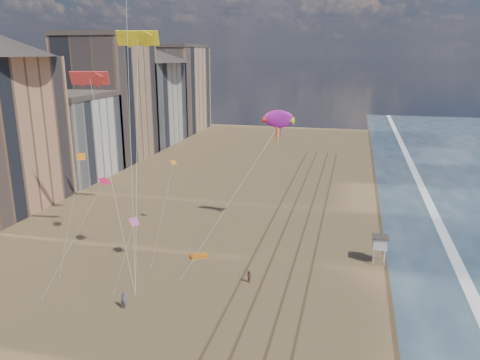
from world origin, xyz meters
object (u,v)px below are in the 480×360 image
(lifeguard_stand, at_px, (380,243))
(grounded_kite, at_px, (199,256))
(kite_flyer_b, at_px, (249,277))
(show_kite, at_px, (279,119))
(kite_flyer_a, at_px, (124,300))

(lifeguard_stand, height_order, grounded_kite, lifeguard_stand)
(kite_flyer_b, bearing_deg, show_kite, 129.91)
(lifeguard_stand, xyz_separation_m, kite_flyer_a, (-24.96, -16.80, -1.76))
(grounded_kite, height_order, show_kite, show_kite)
(lifeguard_stand, relative_size, show_kite, 0.15)
(lifeguard_stand, distance_m, kite_flyer_b, 16.64)
(lifeguard_stand, bearing_deg, show_kite, 153.38)
(show_kite, relative_size, kite_flyer_a, 12.84)
(show_kite, xyz_separation_m, kite_flyer_b, (-0.48, -15.44, -15.34))
(show_kite, height_order, kite_flyer_a, show_kite)
(kite_flyer_b, bearing_deg, lifeguard_stand, 73.10)
(show_kite, bearing_deg, kite_flyer_b, -91.80)
(lifeguard_stand, xyz_separation_m, grounded_kite, (-21.67, -3.39, -2.57))
(kite_flyer_a, bearing_deg, show_kite, 68.17)
(kite_flyer_a, height_order, kite_flyer_b, kite_flyer_a)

